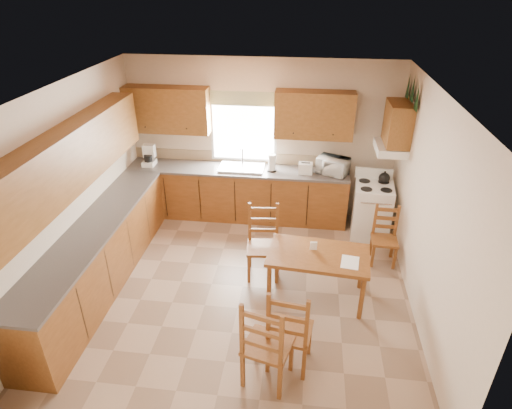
# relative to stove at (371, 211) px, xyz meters

# --- Properties ---
(floor) EXTENTS (4.50, 4.50, 0.00)m
(floor) POSITION_rel_stove_xyz_m (-1.88, -1.60, -0.44)
(floor) COLOR #997C61
(floor) RESTS_ON ground
(ceiling) EXTENTS (4.50, 4.50, 0.00)m
(ceiling) POSITION_rel_stove_xyz_m (-1.88, -1.60, 2.26)
(ceiling) COLOR brown
(ceiling) RESTS_ON floor
(wall_left) EXTENTS (4.50, 4.50, 0.00)m
(wall_left) POSITION_rel_stove_xyz_m (-4.13, -1.60, 0.91)
(wall_left) COLOR beige
(wall_left) RESTS_ON floor
(wall_right) EXTENTS (4.50, 4.50, 0.00)m
(wall_right) POSITION_rel_stove_xyz_m (0.37, -1.60, 0.91)
(wall_right) COLOR beige
(wall_right) RESTS_ON floor
(wall_back) EXTENTS (4.50, 4.50, 0.00)m
(wall_back) POSITION_rel_stove_xyz_m (-1.88, 0.65, 0.91)
(wall_back) COLOR beige
(wall_back) RESTS_ON floor
(wall_front) EXTENTS (4.50, 4.50, 0.00)m
(wall_front) POSITION_rel_stove_xyz_m (-1.88, -3.85, 0.91)
(wall_front) COLOR beige
(wall_front) RESTS_ON floor
(lower_cab_back) EXTENTS (3.75, 0.60, 0.88)m
(lower_cab_back) POSITION_rel_stove_xyz_m (-2.25, 0.35, 0.00)
(lower_cab_back) COLOR brown
(lower_cab_back) RESTS_ON floor
(lower_cab_left) EXTENTS (0.60, 3.60, 0.88)m
(lower_cab_left) POSITION_rel_stove_xyz_m (-3.83, -1.75, 0.00)
(lower_cab_left) COLOR brown
(lower_cab_left) RESTS_ON floor
(counter_back) EXTENTS (3.75, 0.63, 0.04)m
(counter_back) POSITION_rel_stove_xyz_m (-2.25, 0.35, 0.46)
(counter_back) COLOR #524C49
(counter_back) RESTS_ON lower_cab_back
(counter_left) EXTENTS (0.63, 3.60, 0.04)m
(counter_left) POSITION_rel_stove_xyz_m (-3.83, -1.75, 0.46)
(counter_left) COLOR #524C49
(counter_left) RESTS_ON lower_cab_left
(backsplash) EXTENTS (3.75, 0.01, 0.18)m
(backsplash) POSITION_rel_stove_xyz_m (-2.25, 0.64, 0.57)
(backsplash) COLOR #977F5E
(backsplash) RESTS_ON counter_back
(upper_cab_back_left) EXTENTS (1.41, 0.33, 0.75)m
(upper_cab_back_left) POSITION_rel_stove_xyz_m (-3.43, 0.48, 1.42)
(upper_cab_back_left) COLOR brown
(upper_cab_back_left) RESTS_ON wall_back
(upper_cab_back_right) EXTENTS (1.25, 0.33, 0.75)m
(upper_cab_back_right) POSITION_rel_stove_xyz_m (-1.02, 0.48, 1.42)
(upper_cab_back_right) COLOR brown
(upper_cab_back_right) RESTS_ON wall_back
(upper_cab_left) EXTENTS (0.33, 3.60, 0.75)m
(upper_cab_left) POSITION_rel_stove_xyz_m (-3.96, -1.75, 1.42)
(upper_cab_left) COLOR brown
(upper_cab_left) RESTS_ON wall_left
(upper_cab_stove) EXTENTS (0.33, 0.62, 0.62)m
(upper_cab_stove) POSITION_rel_stove_xyz_m (0.20, 0.05, 1.46)
(upper_cab_stove) COLOR brown
(upper_cab_stove) RESTS_ON wall_right
(range_hood) EXTENTS (0.44, 0.62, 0.12)m
(range_hood) POSITION_rel_stove_xyz_m (0.15, 0.05, 1.08)
(range_hood) COLOR white
(range_hood) RESTS_ON wall_right
(window_frame) EXTENTS (1.13, 0.02, 1.18)m
(window_frame) POSITION_rel_stove_xyz_m (-2.18, 0.62, 1.11)
(window_frame) COLOR white
(window_frame) RESTS_ON wall_back
(window_pane) EXTENTS (1.05, 0.01, 1.10)m
(window_pane) POSITION_rel_stove_xyz_m (-2.18, 0.61, 1.11)
(window_pane) COLOR white
(window_pane) RESTS_ON wall_back
(window_valance) EXTENTS (1.19, 0.01, 0.24)m
(window_valance) POSITION_rel_stove_xyz_m (-2.18, 0.59, 1.61)
(window_valance) COLOR #54713A
(window_valance) RESTS_ON wall_back
(sink_basin) EXTENTS (0.75, 0.45, 0.04)m
(sink_basin) POSITION_rel_stove_xyz_m (-2.18, 0.35, 0.50)
(sink_basin) COLOR silver
(sink_basin) RESTS_ON counter_back
(pine_decal_a) EXTENTS (0.22, 0.22, 0.36)m
(pine_decal_a) POSITION_rel_stove_xyz_m (0.33, -0.27, 1.94)
(pine_decal_a) COLOR black
(pine_decal_a) RESTS_ON wall_right
(pine_decal_b) EXTENTS (0.22, 0.22, 0.36)m
(pine_decal_b) POSITION_rel_stove_xyz_m (0.33, 0.05, 1.98)
(pine_decal_b) COLOR black
(pine_decal_b) RESTS_ON wall_right
(pine_decal_c) EXTENTS (0.22, 0.22, 0.36)m
(pine_decal_c) POSITION_rel_stove_xyz_m (0.33, 0.37, 1.94)
(pine_decal_c) COLOR black
(pine_decal_c) RESTS_ON wall_right
(stove) EXTENTS (0.64, 0.66, 0.88)m
(stove) POSITION_rel_stove_xyz_m (0.00, 0.00, 0.00)
(stove) COLOR white
(stove) RESTS_ON floor
(coffeemaker) EXTENTS (0.29, 0.31, 0.35)m
(coffeemaker) POSITION_rel_stove_xyz_m (-3.78, 0.30, 0.66)
(coffeemaker) COLOR white
(coffeemaker) RESTS_ON counter_back
(paper_towel) EXTENTS (0.13, 0.13, 0.29)m
(paper_towel) POSITION_rel_stove_xyz_m (-1.67, 0.32, 0.63)
(paper_towel) COLOR white
(paper_towel) RESTS_ON counter_back
(toaster) EXTENTS (0.23, 0.15, 0.19)m
(toaster) POSITION_rel_stove_xyz_m (-1.11, 0.28, 0.57)
(toaster) COLOR white
(toaster) RESTS_ON counter_back
(microwave) EXTENTS (0.55, 0.48, 0.27)m
(microwave) POSITION_rel_stove_xyz_m (-0.66, 0.35, 0.62)
(microwave) COLOR white
(microwave) RESTS_ON counter_back
(dining_table) EXTENTS (1.34, 0.85, 0.69)m
(dining_table) POSITION_rel_stove_xyz_m (-0.88, -1.67, -0.10)
(dining_table) COLOR brown
(dining_table) RESTS_ON floor
(chair_near_left) EXTENTS (0.51, 0.49, 1.08)m
(chair_near_left) POSITION_rel_stove_xyz_m (-1.17, -2.83, 0.10)
(chair_near_left) COLOR brown
(chair_near_left) RESTS_ON floor
(chair_near_right) EXTENTS (0.56, 0.55, 1.11)m
(chair_near_right) POSITION_rel_stove_xyz_m (-1.39, -3.08, 0.12)
(chair_near_right) COLOR brown
(chair_near_right) RESTS_ON floor
(chair_far_left) EXTENTS (0.48, 0.46, 1.06)m
(chair_far_left) POSITION_rel_stove_xyz_m (-1.63, -1.30, 0.09)
(chair_far_left) COLOR brown
(chair_far_left) RESTS_ON floor
(chair_far_right) EXTENTS (0.38, 0.36, 0.89)m
(chair_far_right) POSITION_rel_stove_xyz_m (0.11, -0.77, 0.00)
(chair_far_right) COLOR brown
(chair_far_right) RESTS_ON floor
(table_paper) EXTENTS (0.25, 0.31, 0.00)m
(table_paper) POSITION_rel_stove_xyz_m (-0.49, -1.81, 0.25)
(table_paper) COLOR white
(table_paper) RESTS_ON dining_table
(table_card) EXTENTS (0.09, 0.03, 0.12)m
(table_card) POSITION_rel_stove_xyz_m (-0.95, -1.58, 0.31)
(table_card) COLOR white
(table_card) RESTS_ON dining_table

